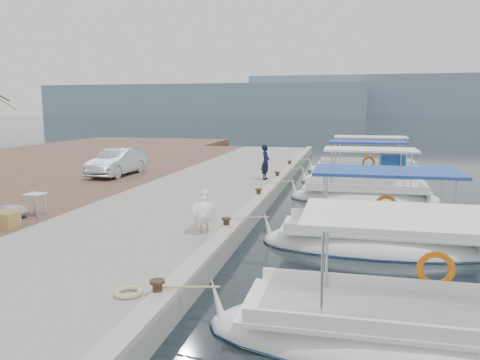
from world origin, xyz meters
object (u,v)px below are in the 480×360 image
fishing_caique_e (366,171)px  fisherman (266,162)px  fishing_caique_c (364,198)px  parked_car (117,162)px  fishing_caique_d (365,180)px  fishing_caique_b (377,244)px  pelican (204,212)px  fishing_caique_a (425,341)px

fishing_caique_e → fisherman: bearing=-124.4°
fishing_caique_c → parked_car: bearing=173.2°
fishing_caique_e → fisherman: 8.88m
fishing_caique_d → parked_car: (-12.41, -3.23, 0.98)m
fishing_caique_d → fishing_caique_e: (0.21, 4.32, -0.07)m
fishing_caique_b → fishing_caique_d: 11.71m
fishing_caique_d → fisherman: (-4.77, -2.93, 1.14)m
parked_car → fishing_caique_b: bearing=-33.1°
pelican → parked_car: 12.34m
fishing_caique_e → pelican: (-4.98, -17.25, 0.96)m
fisherman → parked_car: fisherman is taller
fishing_caique_a → parked_car: 19.02m
fishing_caique_d → parked_car: 12.86m
fishing_caique_b → parked_car: bearing=145.5°
fishing_caique_e → pelican: size_ratio=4.77×
fishing_caique_c → fishing_caique_d: 4.70m
fishing_caique_a → parked_car: fishing_caique_a is taller
fishing_caique_e → fishing_caique_a: bearing=-89.6°
fishing_caique_d → pelican: size_ratio=4.34×
pelican → fishing_caique_a: bearing=-40.4°
pelican → fisherman: size_ratio=0.88×
fishing_caique_e → pelican: 17.98m
fishing_caique_c → parked_car: size_ratio=1.52×
fishing_caique_d → fishing_caique_a: bearing=-88.8°
pelican → fisherman: (0.00, 10.00, 0.25)m
fishing_caique_d → fishing_caique_e: bearing=87.3°
fishing_caique_c → pelican: bearing=-119.1°
parked_car → fishing_caique_a: bearing=-46.3°
pelican → fishing_caique_d: bearing=69.8°
fisherman → parked_car: 7.65m
fishing_caique_a → fishing_caique_b: bearing=94.6°
fishing_caique_b → fishing_caique_c: (-0.09, 7.01, 0.00)m
fishing_caique_b → fisherman: fishing_caique_b is taller
fishing_caique_b → fishing_caique_c: size_ratio=1.03×
pelican → parked_car: bearing=128.2°
fishing_caique_e → fisherman: size_ratio=4.20×
fishing_caique_c → parked_car: fishing_caique_c is taller
fishing_caique_e → fisherman: fishing_caique_e is taller
fishing_caique_d → fisherman: fishing_caique_d is taller
fishing_caique_c → fisherman: size_ratio=3.74×
fishing_caique_a → parked_car: bearing=132.2°
fisherman → fishing_caique_d: bearing=-56.6°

